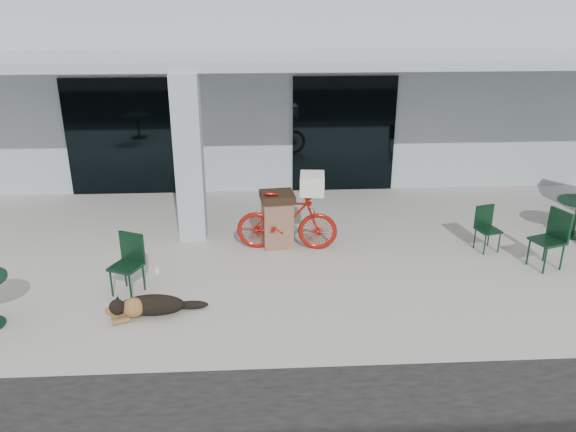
{
  "coord_description": "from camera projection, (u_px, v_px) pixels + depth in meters",
  "views": [
    {
      "loc": [
        -0.24,
        -7.86,
        4.37
      ],
      "look_at": [
        0.25,
        0.72,
        1.0
      ],
      "focal_mm": 35.0,
      "sensor_mm": 36.0,
      "label": 1
    }
  ],
  "objects": [
    {
      "name": "cafe_chair_far_a",
      "position": [
        488.0,
        229.0,
        10.2
      ],
      "size": [
        0.47,
        0.49,
        0.83
      ],
      "primitive_type": null,
      "rotation": [
        0.0,
        0.0,
        0.25
      ],
      "color": "#123620",
      "rests_on": "ground"
    },
    {
      "name": "cafe_table_far",
      "position": [
        576.0,
        218.0,
        10.86
      ],
      "size": [
        0.86,
        0.86,
        0.73
      ],
      "primitive_type": null,
      "rotation": [
        0.0,
        0.0,
        0.11
      ],
      "color": "#123620",
      "rests_on": "ground"
    },
    {
      "name": "cafe_chair_far_b",
      "position": [
        548.0,
        240.0,
        9.52
      ],
      "size": [
        0.63,
        0.6,
        1.03
      ],
      "primitive_type": null,
      "rotation": [
        0.0,
        0.0,
        -1.24
      ],
      "color": "#123620",
      "rests_on": "ground"
    },
    {
      "name": "bicycle",
      "position": [
        287.0,
        221.0,
        10.22
      ],
      "size": [
        1.89,
        0.71,
        1.11
      ],
      "primitive_type": "imported",
      "rotation": [
        0.0,
        0.0,
        1.47
      ],
      "color": "#B0180E",
      "rests_on": "ground"
    },
    {
      "name": "overhang",
      "position": [
        267.0,
        59.0,
        11.08
      ],
      "size": [
        22.0,
        2.8,
        0.18
      ],
      "primitive_type": "cube",
      "color": "#A7B4BD",
      "rests_on": "column"
    },
    {
      "name": "storefront_glass_right",
      "position": [
        344.0,
        135.0,
        13.14
      ],
      "size": [
        2.4,
        0.06,
        2.7
      ],
      "primitive_type": "cube",
      "color": "black",
      "rests_on": "ground"
    },
    {
      "name": "cafe_chair_near",
      "position": [
        126.0,
        266.0,
        8.68
      ],
      "size": [
        0.59,
        0.61,
        0.96
      ],
      "primitive_type": null,
      "rotation": [
        0.0,
        0.0,
        -0.43
      ],
      "color": "#123620",
      "rests_on": "ground"
    },
    {
      "name": "ground",
      "position": [
        275.0,
        291.0,
        8.91
      ],
      "size": [
        80.0,
        80.0,
        0.0
      ],
      "primitive_type": "plane",
      "color": "#A9A69F",
      "rests_on": "ground"
    },
    {
      "name": "cup_near_dog",
      "position": [
        157.0,
        270.0,
        9.49
      ],
      "size": [
        0.08,
        0.08,
        0.09
      ],
      "primitive_type": "cylinder",
      "rotation": [
        0.0,
        0.0,
        -0.06
      ],
      "color": "white",
      "rests_on": "ground"
    },
    {
      "name": "laundry_basket",
      "position": [
        312.0,
        184.0,
        9.94
      ],
      "size": [
        0.48,
        0.61,
        0.34
      ],
      "primitive_type": "cube",
      "rotation": [
        0.0,
        0.0,
        1.47
      ],
      "color": "white",
      "rests_on": "bicycle"
    },
    {
      "name": "column",
      "position": [
        189.0,
        159.0,
        10.4
      ],
      "size": [
        0.5,
        0.5,
        3.12
      ],
      "primitive_type": "cube",
      "color": "#A7B4BD",
      "rests_on": "ground"
    },
    {
      "name": "storefront_glass_left",
      "position": [
        128.0,
        137.0,
        12.88
      ],
      "size": [
        2.8,
        0.06,
        2.7
      ],
      "primitive_type": "cube",
      "color": "black",
      "rests_on": "ground"
    },
    {
      "name": "trash_receptacle",
      "position": [
        277.0,
        219.0,
        10.4
      ],
      "size": [
        0.66,
        0.66,
        1.03
      ],
      "primitive_type": null,
      "rotation": [
        0.0,
        0.0,
        0.1
      ],
      "color": "#855C45",
      "rests_on": "ground"
    },
    {
      "name": "dog",
      "position": [
        152.0,
        304.0,
        8.2
      ],
      "size": [
        1.14,
        0.71,
        0.36
      ],
      "primitive_type": null,
      "rotation": [
        0.0,
        0.0,
        0.35
      ],
      "color": "black",
      "rests_on": "ground"
    },
    {
      "name": "building",
      "position": [
        264.0,
        76.0,
        15.99
      ],
      "size": [
        22.0,
        7.0,
        4.5
      ],
      "primitive_type": "cube",
      "color": "#A7B4BD",
      "rests_on": "ground"
    }
  ]
}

